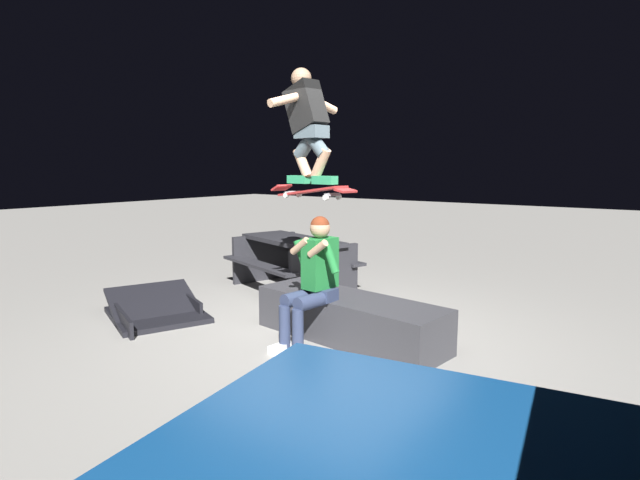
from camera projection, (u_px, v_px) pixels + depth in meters
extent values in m
plane|color=gray|center=(323.00, 337.00, 5.25)|extent=(40.00, 40.00, 0.00)
cube|color=#38383D|center=(349.00, 318.00, 5.17)|extent=(2.14, 0.90, 0.45)
cube|color=#2D3856|center=(320.00, 294.00, 5.03)|extent=(0.32, 0.20, 0.12)
cube|color=#1E7233|center=(320.00, 263.00, 4.99)|extent=(0.24, 0.36, 0.50)
sphere|color=tan|center=(320.00, 228.00, 4.94)|extent=(0.20, 0.20, 0.20)
sphere|color=maroon|center=(320.00, 226.00, 4.93)|extent=(0.19, 0.19, 0.19)
cylinder|color=#1E7233|center=(331.00, 259.00, 4.80)|extent=(0.20, 0.10, 0.29)
cylinder|color=tan|center=(318.00, 249.00, 4.76)|extent=(0.24, 0.10, 0.19)
cylinder|color=#1E7233|center=(301.00, 254.00, 5.07)|extent=(0.20, 0.10, 0.29)
cylinder|color=tan|center=(300.00, 246.00, 4.93)|extent=(0.24, 0.10, 0.19)
cylinder|color=#2D3856|center=(313.00, 301.00, 4.83)|extent=(0.19, 0.41, 0.14)
cylinder|color=#2D3856|center=(298.00, 330.00, 4.72)|extent=(0.11, 0.11, 0.41)
cube|color=white|center=(294.00, 353.00, 4.71)|extent=(0.13, 0.27, 0.08)
cylinder|color=#2D3856|center=(299.00, 298.00, 4.95)|extent=(0.19, 0.41, 0.14)
cylinder|color=#2D3856|center=(285.00, 326.00, 4.84)|extent=(0.11, 0.11, 0.41)
cube|color=white|center=(281.00, 348.00, 4.83)|extent=(0.13, 0.27, 0.08)
cube|color=#B72D2D|center=(312.00, 191.00, 4.98)|extent=(0.82, 0.32, 0.12)
cube|color=#B72D2D|center=(282.00, 188.00, 5.29)|extent=(0.15, 0.22, 0.07)
cube|color=#B72D2D|center=(346.00, 190.00, 4.66)|extent=(0.15, 0.22, 0.04)
cube|color=#99999E|center=(293.00, 193.00, 5.18)|extent=(0.09, 0.17, 0.04)
cylinder|color=white|center=(286.00, 195.00, 5.12)|extent=(0.06, 0.04, 0.05)
cylinder|color=white|center=(299.00, 195.00, 5.24)|extent=(0.06, 0.04, 0.05)
cube|color=#99999E|center=(332.00, 195.00, 4.79)|extent=(0.09, 0.17, 0.04)
cylinder|color=white|center=(326.00, 198.00, 4.73)|extent=(0.06, 0.04, 0.05)
cylinder|color=white|center=(339.00, 197.00, 4.85)|extent=(0.06, 0.04, 0.05)
cube|color=#2D9E66|center=(299.00, 179.00, 5.09)|extent=(0.27, 0.14, 0.08)
cube|color=#2D9E66|center=(325.00, 180.00, 4.84)|extent=(0.27, 0.14, 0.08)
cylinder|color=tan|center=(303.00, 163.00, 5.03)|extent=(0.25, 0.13, 0.31)
cylinder|color=#4D5E66|center=(308.00, 143.00, 4.95)|extent=(0.35, 0.18, 0.33)
cylinder|color=tan|center=(321.00, 163.00, 4.85)|extent=(0.25, 0.13, 0.31)
cylinder|color=#4D5E66|center=(315.00, 142.00, 4.87)|extent=(0.35, 0.18, 0.33)
cube|color=#4D5E66|center=(311.00, 132.00, 4.90)|extent=(0.33, 0.24, 0.12)
cube|color=black|center=(306.00, 107.00, 4.92)|extent=(0.48, 0.28, 0.52)
sphere|color=tan|center=(301.00, 78.00, 4.92)|extent=(0.20, 0.20, 0.20)
cylinder|color=tan|center=(287.00, 99.00, 4.77)|extent=(0.15, 0.45, 0.19)
cylinder|color=tan|center=(320.00, 103.00, 5.08)|extent=(0.15, 0.45, 0.19)
cube|color=black|center=(157.00, 315.00, 5.96)|extent=(1.44, 1.35, 0.06)
cube|color=black|center=(157.00, 309.00, 5.95)|extent=(1.40, 1.33, 0.39)
cube|color=black|center=(122.00, 319.00, 5.59)|extent=(0.98, 0.43, 0.19)
cube|color=black|center=(188.00, 301.00, 6.32)|extent=(0.98, 0.43, 0.19)
cube|color=#28282D|center=(292.00, 240.00, 7.22)|extent=(1.83, 1.17, 0.06)
cube|color=#28282D|center=(259.00, 265.00, 6.94)|extent=(1.70, 0.73, 0.04)
cube|color=#28282D|center=(323.00, 257.00, 7.59)|extent=(1.70, 0.73, 0.04)
cube|color=#28282D|center=(265.00, 257.00, 7.88)|extent=(0.38, 1.07, 0.72)
cube|color=#28282D|center=(325.00, 274.00, 6.66)|extent=(0.38, 1.07, 0.72)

